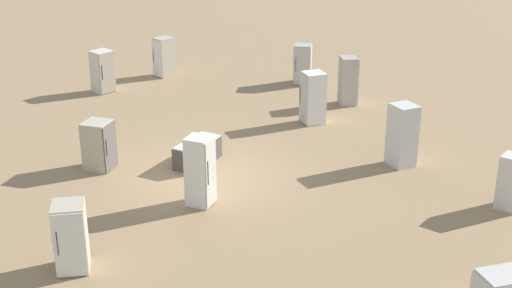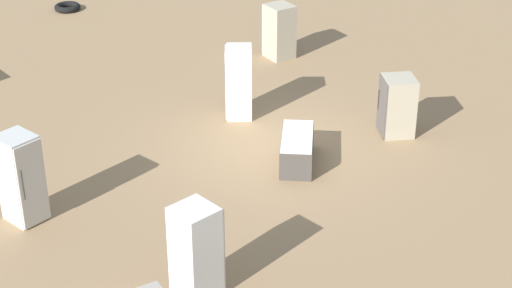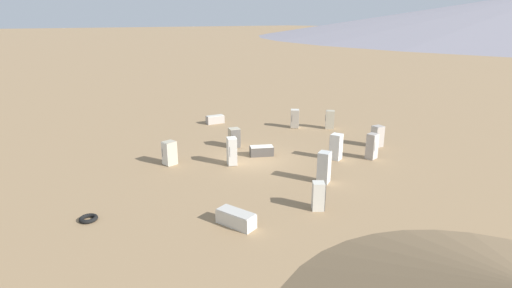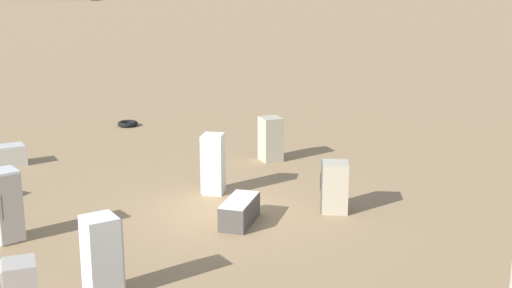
% 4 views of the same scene
% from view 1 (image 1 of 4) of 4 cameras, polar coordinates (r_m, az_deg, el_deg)
% --- Properties ---
extents(ground_plane, '(1000.00, 1000.00, 0.00)m').
position_cam_1_polar(ground_plane, '(20.40, -4.15, -2.40)').
color(ground_plane, '#937551').
extents(discarded_fridge_0, '(0.86, 0.88, 1.76)m').
position_cam_1_polar(discarded_fridge_0, '(24.14, 4.57, 3.71)').
color(discarded_fridge_0, white).
rests_on(discarded_fridge_0, ground_plane).
extents(discarded_fridge_2, '(0.96, 0.96, 1.43)m').
position_cam_1_polar(discarded_fridge_2, '(20.94, -12.45, -0.10)').
color(discarded_fridge_2, '#B2A88E').
rests_on(discarded_fridge_2, ground_plane).
extents(discarded_fridge_3, '(0.96, 0.96, 1.63)m').
position_cam_1_polar(discarded_fridge_3, '(28.03, -12.18, 5.70)').
color(discarded_fridge_3, beige).
rests_on(discarded_fridge_3, ground_plane).
extents(discarded_fridge_4, '(0.70, 0.67, 1.76)m').
position_cam_1_polar(discarded_fridge_4, '(26.19, 7.39, 5.04)').
color(discarded_fridge_4, '#A89E93').
rests_on(discarded_fridge_4, ground_plane).
extents(discarded_fridge_5, '(0.86, 0.77, 1.56)m').
position_cam_1_polar(discarded_fridge_5, '(15.97, -14.61, -7.22)').
color(discarded_fridge_5, '#B2A88E').
rests_on(discarded_fridge_5, ground_plane).
extents(discarded_fridge_6, '(0.83, 0.83, 1.45)m').
position_cam_1_polar(discarded_fridge_6, '(19.25, 19.77, -2.88)').
color(discarded_fridge_6, beige).
rests_on(discarded_fridge_6, ground_plane).
extents(discarded_fridge_7, '(0.80, 0.83, 1.85)m').
position_cam_1_polar(discarded_fridge_7, '(18.29, -4.50, -2.19)').
color(discarded_fridge_7, silver).
rests_on(discarded_fridge_7, ground_plane).
extents(discarded_fridge_8, '(0.94, 0.87, 1.85)m').
position_cam_1_polar(discarded_fridge_8, '(21.05, 11.61, 0.70)').
color(discarded_fridge_8, silver).
rests_on(discarded_fridge_8, ground_plane).
extents(discarded_fridge_9, '(1.75, 1.44, 0.69)m').
position_cam_1_polar(discarded_fridge_9, '(21.01, -4.70, -0.67)').
color(discarded_fridge_9, '#4C4742').
rests_on(discarded_fridge_9, ground_plane).
extents(discarded_fridge_11, '(0.87, 0.81, 1.57)m').
position_cam_1_polar(discarded_fridge_11, '(28.60, 3.75, 6.40)').
color(discarded_fridge_11, '#A89E93').
rests_on(discarded_fridge_11, ground_plane).
extents(discarded_fridge_12, '(0.95, 0.97, 1.60)m').
position_cam_1_polar(discarded_fridge_12, '(29.77, -7.37, 6.92)').
color(discarded_fridge_12, '#B2A88E').
rests_on(discarded_fridge_12, ground_plane).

